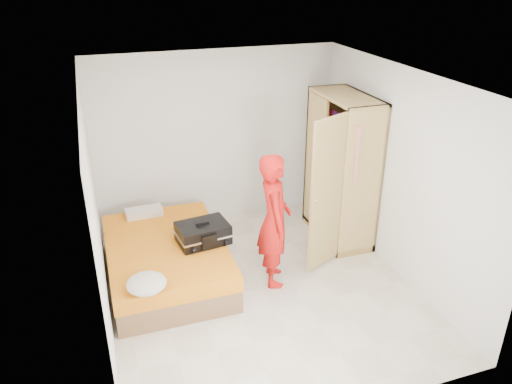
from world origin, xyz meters
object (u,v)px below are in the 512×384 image
object	(u,v)px
bed	(167,260)
round_cushion	(146,283)
suitcase	(203,233)
wardrobe	(340,174)
person	(274,220)

from	to	relation	value
bed	round_cushion	world-z (taller)	round_cushion
suitcase	round_cushion	distance (m)	1.12
wardrobe	person	xyz separation A→B (m)	(-1.24, -0.70, -0.15)
person	suitcase	world-z (taller)	person
person	suitcase	xyz separation A→B (m)	(-0.81, 0.36, -0.23)
bed	person	xyz separation A→B (m)	(1.27, -0.48, 0.60)
bed	person	world-z (taller)	person
suitcase	round_cushion	bearing A→B (deg)	-142.54
bed	wardrobe	bearing A→B (deg)	5.19
wardrobe	person	size ratio (longest dim) A/B	1.23
bed	round_cushion	size ratio (longest dim) A/B	4.74
person	round_cushion	world-z (taller)	person
bed	person	bearing A→B (deg)	-20.59
person	suitcase	bearing A→B (deg)	78.24
wardrobe	round_cushion	world-z (taller)	wardrobe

